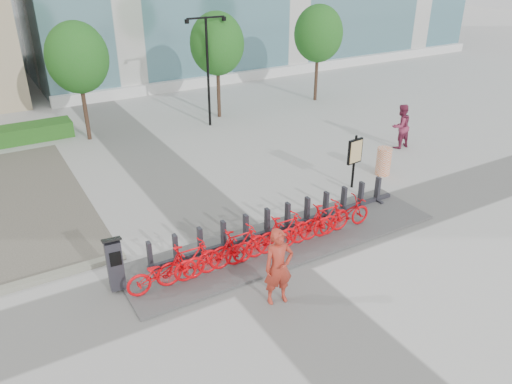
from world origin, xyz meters
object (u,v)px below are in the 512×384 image
pedestrian (401,126)px  construction_barrel (384,161)px  map_sign (355,154)px  bike_0 (162,272)px  worker_red (279,267)px  kiosk (115,264)px

pedestrian → construction_barrel: pedestrian is taller
pedestrian → map_sign: map_sign is taller
bike_0 → worker_red: worker_red is taller
kiosk → construction_barrel: size_ratio=1.41×
construction_barrel → bike_0: bearing=-165.4°
bike_0 → map_sign: map_sign is taller
kiosk → map_sign: size_ratio=0.76×
pedestrian → construction_barrel: size_ratio=1.79×
bike_0 → pedestrian: (12.29, 4.30, 0.38)m
pedestrian → map_sign: size_ratio=0.96×
worker_red → map_sign: worker_red is taller
construction_barrel → map_sign: map_sign is taller
bike_0 → kiosk: (-0.98, 0.60, 0.23)m
bike_0 → map_sign: (8.00, 2.24, 0.74)m
kiosk → construction_barrel: 10.89m
kiosk → map_sign: bearing=16.5°
map_sign → construction_barrel: bearing=3.4°
bike_0 → pedestrian: pedestrian is taller
map_sign → worker_red: bearing=-151.4°
bike_0 → construction_barrel: (9.74, 2.54, -0.03)m
kiosk → bike_0: bearing=-25.3°
bike_0 → worker_red: size_ratio=0.93×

